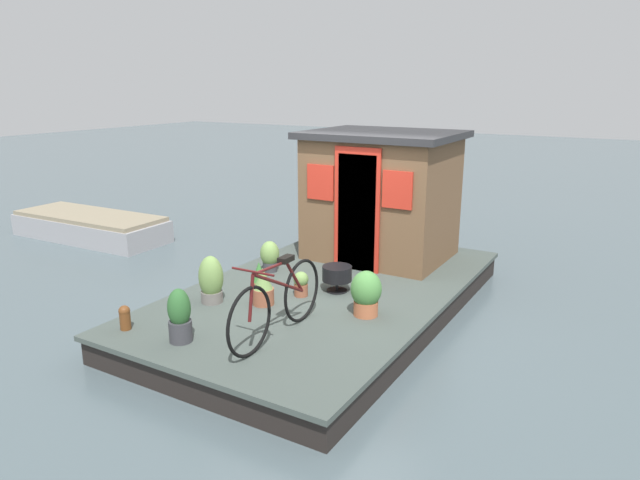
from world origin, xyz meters
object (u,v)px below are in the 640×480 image
(potted_plant_basil, at_px, (366,293))
(potted_plant_mint, at_px, (211,280))
(potted_plant_ivy, at_px, (270,256))
(charcoal_grill, at_px, (337,274))
(dinghy_boat, at_px, (91,226))
(mooring_bollard, at_px, (125,317))
(potted_plant_geranium, at_px, (180,316))
(houseboat_cabin, at_px, (381,195))
(potted_plant_lavender, at_px, (263,287))
(bicycle, at_px, (277,302))
(potted_plant_succulent, at_px, (301,283))
(potted_plant_thyme, at_px, (259,278))

(potted_plant_basil, relative_size, potted_plant_mint, 0.91)
(potted_plant_ivy, bearing_deg, charcoal_grill, -100.73)
(charcoal_grill, xyz_separation_m, dinghy_boat, (0.99, 6.21, -0.35))
(mooring_bollard, bearing_deg, potted_plant_geranium, -83.12)
(houseboat_cabin, height_order, potted_plant_lavender, houseboat_cabin)
(dinghy_boat, bearing_deg, charcoal_grill, -99.04)
(potted_plant_ivy, height_order, mooring_bollard, potted_plant_ivy)
(potted_plant_geranium, relative_size, mooring_bollard, 2.10)
(potted_plant_basil, bearing_deg, mooring_bollard, 129.16)
(houseboat_cabin, height_order, bicycle, houseboat_cabin)
(dinghy_boat, bearing_deg, potted_plant_lavender, -108.19)
(bicycle, bearing_deg, charcoal_grill, 4.83)
(potted_plant_succulent, distance_m, potted_plant_basil, 1.02)
(potted_plant_succulent, relative_size, potted_plant_thyme, 0.79)
(bicycle, relative_size, potted_plant_basil, 3.19)
(potted_plant_basil, bearing_deg, dinghy_boat, 77.58)
(potted_plant_mint, xyz_separation_m, charcoal_grill, (1.14, -1.17, -0.05))
(potted_plant_ivy, bearing_deg, houseboat_cabin, -34.50)
(potted_plant_succulent, height_order, potted_plant_lavender, potted_plant_lavender)
(potted_plant_geranium, height_order, dinghy_boat, potted_plant_geranium)
(bicycle, height_order, dinghy_boat, bicycle)
(potted_plant_thyme, distance_m, potted_plant_lavender, 0.45)
(bicycle, bearing_deg, potted_plant_basil, -28.41)
(houseboat_cabin, xyz_separation_m, charcoal_grill, (-1.77, -0.20, -0.75))
(charcoal_grill, height_order, mooring_bollard, charcoal_grill)
(potted_plant_succulent, bearing_deg, potted_plant_basil, -98.49)
(potted_plant_geranium, height_order, potted_plant_ivy, potted_plant_geranium)
(potted_plant_mint, bearing_deg, dinghy_boat, 67.16)
(potted_plant_ivy, bearing_deg, potted_plant_geranium, -166.99)
(potted_plant_basil, bearing_deg, potted_plant_succulent, 81.51)
(potted_plant_mint, height_order, potted_plant_lavender, potted_plant_mint)
(potted_plant_lavender, bearing_deg, bicycle, -134.54)
(potted_plant_thyme, relative_size, charcoal_grill, 1.06)
(potted_plant_basil, bearing_deg, potted_plant_thyme, 90.23)
(potted_plant_thyme, distance_m, potted_plant_basil, 1.56)
(potted_plant_mint, height_order, mooring_bollard, potted_plant_mint)
(potted_plant_basil, xyz_separation_m, potted_plant_ivy, (0.77, 1.94, -0.05))
(potted_plant_ivy, distance_m, dinghy_boat, 5.03)
(potted_plant_succulent, height_order, mooring_bollard, potted_plant_succulent)
(houseboat_cabin, distance_m, potted_plant_mint, 3.14)
(potted_plant_thyme, bearing_deg, potted_plant_succulent, -74.12)
(houseboat_cabin, relative_size, potted_plant_basil, 4.09)
(potted_plant_basil, relative_size, charcoal_grill, 1.40)
(bicycle, distance_m, mooring_bollard, 1.75)
(potted_plant_ivy, bearing_deg, mooring_bollard, 175.58)
(potted_plant_basil, xyz_separation_m, potted_plant_lavender, (-0.34, 1.25, -0.06))
(potted_plant_lavender, xyz_separation_m, dinghy_boat, (1.86, 5.65, -0.34))
(charcoal_grill, xyz_separation_m, mooring_bollard, (-2.26, 1.44, -0.09))
(charcoal_grill, bearing_deg, potted_plant_basil, -127.76)
(potted_plant_basil, height_order, mooring_bollard, potted_plant_basil)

